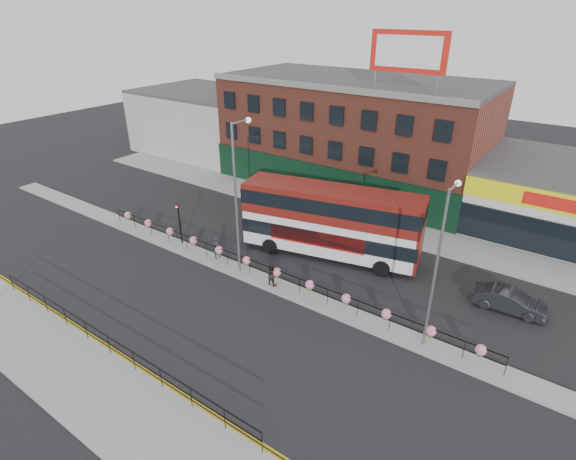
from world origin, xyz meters
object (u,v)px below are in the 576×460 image
Objects in this scene: lamp_column_west at (238,187)px; pedestrian_a at (217,248)px; double_decker_bus at (332,216)px; car at (509,301)px; lamp_column_east at (439,257)px; pedestrian_b at (271,274)px.

pedestrian_a is at bearing 176.22° from lamp_column_west.
double_decker_bus is 12.28m from car.
lamp_column_east is at bearing -79.36° from pedestrian_a.
pedestrian_a is 0.19× the size of lamp_column_east.
pedestrian_a is 5.21m from pedestrian_b.
car is at bearing 62.68° from lamp_column_east.
lamp_column_west is at bearing -124.96° from double_decker_bus.
pedestrian_a is (-6.17, -5.23, -2.16)m from double_decker_bus.
car is 8.02m from lamp_column_east.
pedestrian_b reaches higher than car.
double_decker_bus is 6.23m from pedestrian_b.
pedestrian_a is (-18.20, -5.59, 0.30)m from car.
lamp_column_west is (-3.77, -5.39, 2.99)m from double_decker_bus.
lamp_column_east reaches higher than pedestrian_a.
double_decker_bus reaches higher than pedestrian_b.
pedestrian_b is (-13.01, -6.10, 0.27)m from car.
lamp_column_west is at bearing 179.92° from lamp_column_east.
lamp_column_east is at bearing 177.41° from pedestrian_b.
double_decker_bus is at bearing 88.21° from car.
lamp_column_east is at bearing 149.18° from car.
lamp_column_west is (2.41, -0.16, 5.15)m from pedestrian_a.
double_decker_bus is 10.78m from lamp_column_east.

